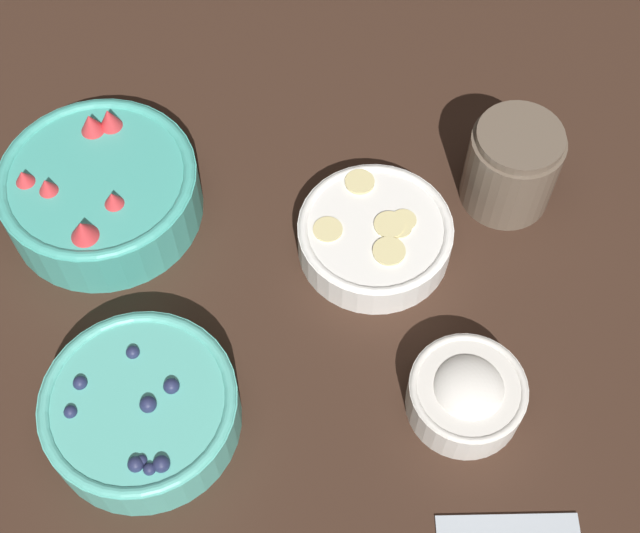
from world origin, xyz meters
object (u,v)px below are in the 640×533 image
Objects in this scene: bowl_blueberries at (141,409)px; jar_chocolate at (511,168)px; bowl_bananas at (375,235)px; bowl_cream at (467,393)px; bowl_strawberries at (100,189)px.

bowl_blueberries is 1.76× the size of jar_chocolate.
bowl_bananas is 1.46× the size of bowl_cream.
bowl_bananas is at bearing -151.19° from jar_chocolate.
bowl_bananas is (0.29, -0.03, -0.01)m from bowl_strawberries.
bowl_bananas is 1.56× the size of jar_chocolate.
jar_chocolate is at bearing 28.81° from bowl_bananas.
bowl_blueberries is (0.08, -0.24, -0.01)m from bowl_strawberries.
bowl_blueberries is 0.46m from jar_chocolate.
jar_chocolate is (0.36, 0.29, 0.02)m from bowl_blueberries.
bowl_blueberries is 0.30m from bowl_bananas.
bowl_strawberries is 1.88× the size of bowl_cream.
bowl_strawberries is at bearing -174.03° from jar_chocolate.
bowl_cream is 0.26m from jar_chocolate.
jar_chocolate reaches higher than bowl_cream.
jar_chocolate reaches higher than bowl_strawberries.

